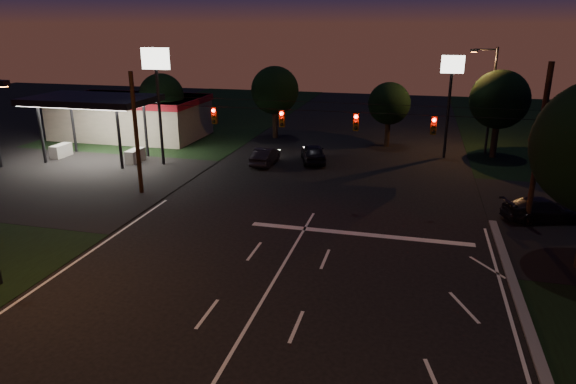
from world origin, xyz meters
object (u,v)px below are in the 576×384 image
(utility_pole_right, at_px, (526,226))
(car_cross, at_px, (543,210))
(car_oncoming_a, at_px, (313,153))
(car_oncoming_b, at_px, (265,156))

(utility_pole_right, relative_size, car_cross, 1.94)
(car_oncoming_a, bearing_deg, utility_pole_right, 125.97)
(car_oncoming_b, xyz_separation_m, car_cross, (19.07, -8.03, -0.00))
(car_oncoming_a, bearing_deg, car_oncoming_b, 6.71)
(car_oncoming_a, xyz_separation_m, car_cross, (15.44, -9.66, -0.08))
(car_oncoming_a, xyz_separation_m, car_oncoming_b, (-3.62, -1.62, -0.08))
(car_oncoming_b, relative_size, car_cross, 0.89)
(car_oncoming_a, height_order, car_cross, car_oncoming_a)
(utility_pole_right, distance_m, car_oncoming_b, 20.25)
(car_oncoming_b, distance_m, car_cross, 20.69)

